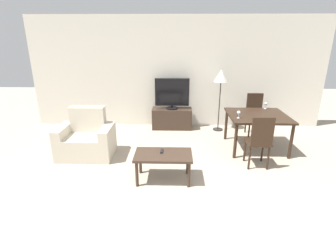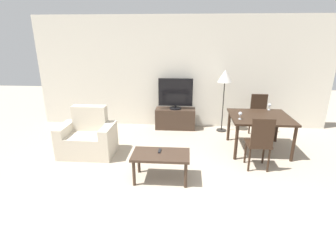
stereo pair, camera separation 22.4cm
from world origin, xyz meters
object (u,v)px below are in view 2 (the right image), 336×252
at_px(dining_chair_near, 260,141).
at_px(remote_primary, 160,151).
at_px(armchair, 88,139).
at_px(coffee_table, 161,157).
at_px(dining_chair_far, 259,113).
at_px(floor_lamp, 225,79).
at_px(tv_stand, 175,119).
at_px(dining_table, 260,120).
at_px(wine_glass_left, 269,105).
at_px(wine_glass_center, 240,114).
at_px(tv, 176,94).

distance_m(dining_chair_near, remote_primary, 1.72).
distance_m(armchair, coffee_table, 1.76).
height_order(dining_chair_far, floor_lamp, floor_lamp).
height_order(tv_stand, floor_lamp, floor_lamp).
height_order(tv_stand, dining_table, dining_table).
bearing_deg(dining_chair_far, dining_chair_near, -103.35).
height_order(floor_lamp, remote_primary, floor_lamp).
relative_size(floor_lamp, wine_glass_left, 10.19).
bearing_deg(coffee_table, dining_table, 35.60).
bearing_deg(remote_primary, armchair, 152.08).
bearing_deg(dining_table, armchair, -172.50).
xyz_separation_m(dining_chair_far, floor_lamp, (-0.80, 0.24, 0.75)).
relative_size(remote_primary, wine_glass_center, 1.03).
xyz_separation_m(coffee_table, dining_chair_near, (1.64, 0.47, 0.13)).
height_order(dining_table, dining_chair_far, dining_chair_far).
bearing_deg(dining_chair_near, remote_primary, -167.10).
bearing_deg(tv_stand, dining_table, -34.49).
bearing_deg(dining_chair_far, floor_lamp, 163.23).
xyz_separation_m(dining_table, floor_lamp, (-0.59, 1.09, 0.63)).
bearing_deg(dining_chair_near, floor_lamp, 101.31).
distance_m(tv_stand, coffee_table, 2.52).
relative_size(dining_chair_near, wine_glass_center, 6.58).
height_order(dining_table, floor_lamp, floor_lamp).
height_order(tv_stand, tv, tv).
distance_m(dining_table, dining_chair_near, 0.89).
distance_m(tv, dining_chair_far, 2.00).
bearing_deg(floor_lamp, wine_glass_center, -83.68).
bearing_deg(wine_glass_center, dining_chair_near, -68.49).
height_order(dining_chair_far, wine_glass_left, dining_chair_far).
height_order(coffee_table, dining_chair_near, dining_chair_near).
bearing_deg(dining_chair_near, coffee_table, -164.13).
xyz_separation_m(tv, floor_lamp, (1.15, -0.10, 0.39)).
bearing_deg(dining_chair_near, tv, 126.89).
bearing_deg(floor_lamp, coffee_table, -117.41).
relative_size(armchair, wine_glass_center, 7.05).
xyz_separation_m(remote_primary, wine_glass_center, (1.43, 1.00, 0.36)).
bearing_deg(wine_glass_left, remote_primary, -141.89).
bearing_deg(armchair, dining_chair_far, 19.96).
bearing_deg(dining_table, floor_lamp, 118.44).
bearing_deg(dining_table, dining_chair_far, 76.65).
bearing_deg(wine_glass_center, floor_lamp, 96.32).
xyz_separation_m(armchair, tv_stand, (1.63, 1.64, -0.07)).
relative_size(dining_chair_far, wine_glass_left, 6.58).
bearing_deg(tv_stand, dining_chair_near, -53.14).
bearing_deg(wine_glass_center, remote_primary, -145.10).
relative_size(armchair, coffee_table, 1.13).
bearing_deg(dining_chair_near, wine_glass_left, 69.37).
bearing_deg(wine_glass_left, coffee_table, -140.16).
relative_size(tv, remote_primary, 5.55).
height_order(tv_stand, coffee_table, tv_stand).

